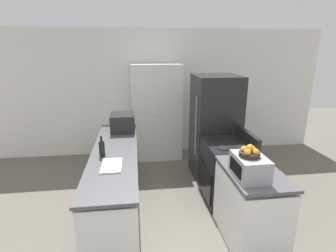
{
  "coord_description": "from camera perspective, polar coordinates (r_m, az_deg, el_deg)",
  "views": [
    {
      "loc": [
        -0.5,
        -1.95,
        2.22
      ],
      "look_at": [
        0.0,
        1.93,
        1.05
      ],
      "focal_mm": 28.0,
      "sensor_mm": 36.0,
      "label": 1
    }
  ],
  "objects": [
    {
      "name": "wall_back",
      "position": [
        5.58,
        -2.12,
        7.17
      ],
      "size": [
        7.0,
        0.06,
        2.6
      ],
      "color": "white",
      "rests_on": "ground_plane"
    },
    {
      "name": "microwave",
      "position": [
        4.39,
        -9.85,
        0.78
      ],
      "size": [
        0.39,
        0.44,
        0.28
      ],
      "color": "black",
      "rests_on": "counter_left"
    },
    {
      "name": "fruit_bowl",
      "position": [
        2.85,
        17.35,
        -5.5
      ],
      "size": [
        0.21,
        0.21,
        0.13
      ],
      "color": "black",
      "rests_on": "toaster_oven"
    },
    {
      "name": "stove",
      "position": [
        4.06,
        12.56,
        -9.54
      ],
      "size": [
        0.66,
        0.77,
        1.06
      ],
      "color": "black",
      "rests_on": "ground_plane"
    },
    {
      "name": "refrigerator",
      "position": [
        4.63,
        10.11,
        -0.23
      ],
      "size": [
        0.77,
        0.79,
        1.79
      ],
      "color": "black",
      "rests_on": "ground_plane"
    },
    {
      "name": "toaster_oven",
      "position": [
        2.92,
        17.32,
        -8.46
      ],
      "size": [
        0.31,
        0.43,
        0.24
      ],
      "color": "#939399",
      "rests_on": "counter_right"
    },
    {
      "name": "cutting_board",
      "position": [
        3.15,
        -12.18,
        -8.43
      ],
      "size": [
        0.23,
        0.4,
        0.02
      ],
      "color": "silver",
      "rests_on": "counter_left"
    },
    {
      "name": "pantry_cabinet",
      "position": [
        5.33,
        -2.52,
        2.99
      ],
      "size": [
        0.99,
        0.57,
        1.93
      ],
      "color": "silver",
      "rests_on": "ground_plane"
    },
    {
      "name": "wine_bottle",
      "position": [
        3.42,
        -14.19,
        -4.8
      ],
      "size": [
        0.07,
        0.07,
        0.27
      ],
      "color": "black",
      "rests_on": "counter_left"
    },
    {
      "name": "counter_left",
      "position": [
        3.79,
        -11.18,
        -11.86
      ],
      "size": [
        0.6,
        2.55,
        0.9
      ],
      "color": "silver",
      "rests_on": "ground_plane"
    },
    {
      "name": "counter_right",
      "position": [
        3.36,
        17.37,
        -16.37
      ],
      "size": [
        0.6,
        0.95,
        0.9
      ],
      "color": "silver",
      "rests_on": "ground_plane"
    }
  ]
}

